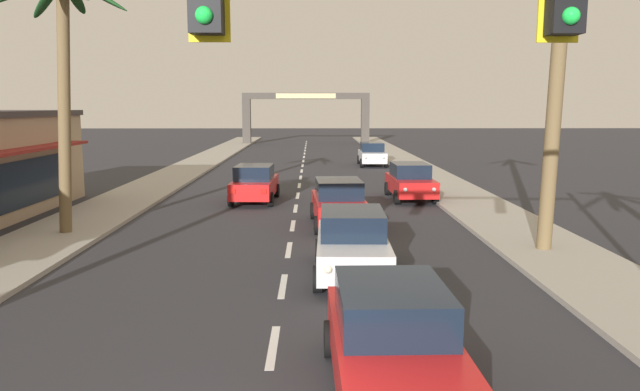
{
  "coord_description": "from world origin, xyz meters",
  "views": [
    {
      "loc": [
        0.72,
        -6.2,
        4.34
      ],
      "look_at": [
        0.9,
        8.0,
        2.2
      ],
      "focal_mm": 33.57,
      "sensor_mm": 36.0,
      "label": 1
    }
  ],
  "objects_px": {
    "palm_left_second": "(65,56)",
    "traffic_signal_mast": "(573,50)",
    "sedan_oncoming_far": "(255,183)",
    "palm_right_second": "(559,55)",
    "town_gateway_arch": "(306,111)",
    "sedan_parked_mid_kerb": "(372,154)",
    "sedan_lead_at_stop_bar": "(392,340)",
    "sedan_fifth_in_queue": "(339,203)",
    "sedan_parked_nearest_kerb": "(410,181)",
    "sedan_third_in_queue": "(352,243)"
  },
  "relations": [
    {
      "from": "sedan_parked_nearest_kerb",
      "to": "palm_right_second",
      "type": "distance_m",
      "value": 11.74
    },
    {
      "from": "palm_left_second",
      "to": "town_gateway_arch",
      "type": "relative_size",
      "value": 0.61
    },
    {
      "from": "sedan_third_in_queue",
      "to": "palm_right_second",
      "type": "distance_m",
      "value": 8.04
    },
    {
      "from": "palm_right_second",
      "to": "palm_left_second",
      "type": "bearing_deg",
      "value": 170.27
    },
    {
      "from": "sedan_lead_at_stop_bar",
      "to": "sedan_oncoming_far",
      "type": "relative_size",
      "value": 0.99
    },
    {
      "from": "sedan_parked_mid_kerb",
      "to": "sedan_oncoming_far",
      "type": "bearing_deg",
      "value": -112.92
    },
    {
      "from": "town_gateway_arch",
      "to": "palm_right_second",
      "type": "bearing_deg",
      "value": -81.39
    },
    {
      "from": "sedan_parked_mid_kerb",
      "to": "traffic_signal_mast",
      "type": "bearing_deg",
      "value": -92.69
    },
    {
      "from": "traffic_signal_mast",
      "to": "palm_right_second",
      "type": "xyz_separation_m",
      "value": [
        4.38,
        11.17,
        0.88
      ]
    },
    {
      "from": "sedan_lead_at_stop_bar",
      "to": "sedan_fifth_in_queue",
      "type": "bearing_deg",
      "value": 91.04
    },
    {
      "from": "sedan_lead_at_stop_bar",
      "to": "palm_left_second",
      "type": "distance_m",
      "value": 15.36
    },
    {
      "from": "sedan_oncoming_far",
      "to": "palm_right_second",
      "type": "bearing_deg",
      "value": -45.48
    },
    {
      "from": "sedan_oncoming_far",
      "to": "sedan_parked_mid_kerb",
      "type": "height_order",
      "value": "same"
    },
    {
      "from": "traffic_signal_mast",
      "to": "sedan_third_in_queue",
      "type": "xyz_separation_m",
      "value": [
        -1.57,
        8.92,
        -4.03
      ]
    },
    {
      "from": "sedan_parked_nearest_kerb",
      "to": "sedan_oncoming_far",
      "type": "bearing_deg",
      "value": -175.05
    },
    {
      "from": "sedan_third_in_queue",
      "to": "sedan_parked_mid_kerb",
      "type": "relative_size",
      "value": 1.01
    },
    {
      "from": "sedan_fifth_in_queue",
      "to": "sedan_oncoming_far",
      "type": "height_order",
      "value": "same"
    },
    {
      "from": "sedan_third_in_queue",
      "to": "town_gateway_arch",
      "type": "distance_m",
      "value": 53.2
    },
    {
      "from": "sedan_parked_nearest_kerb",
      "to": "town_gateway_arch",
      "type": "bearing_deg",
      "value": 97.45
    },
    {
      "from": "town_gateway_arch",
      "to": "traffic_signal_mast",
      "type": "bearing_deg",
      "value": -86.94
    },
    {
      "from": "palm_left_second",
      "to": "traffic_signal_mast",
      "type": "bearing_deg",
      "value": -52.45
    },
    {
      "from": "sedan_parked_nearest_kerb",
      "to": "sedan_parked_mid_kerb",
      "type": "relative_size",
      "value": 1.0
    },
    {
      "from": "sedan_parked_mid_kerb",
      "to": "palm_right_second",
      "type": "height_order",
      "value": "palm_right_second"
    },
    {
      "from": "traffic_signal_mast",
      "to": "sedan_oncoming_far",
      "type": "xyz_separation_m",
      "value": [
        -5.22,
        20.93,
        -4.03
      ]
    },
    {
      "from": "traffic_signal_mast",
      "to": "palm_right_second",
      "type": "height_order",
      "value": "palm_right_second"
    },
    {
      "from": "traffic_signal_mast",
      "to": "sedan_lead_at_stop_bar",
      "type": "distance_m",
      "value": 4.94
    },
    {
      "from": "sedan_lead_at_stop_bar",
      "to": "sedan_parked_nearest_kerb",
      "type": "bearing_deg",
      "value": 79.97
    },
    {
      "from": "sedan_fifth_in_queue",
      "to": "sedan_parked_mid_kerb",
      "type": "height_order",
      "value": "same"
    },
    {
      "from": "palm_right_second",
      "to": "town_gateway_arch",
      "type": "height_order",
      "value": "palm_right_second"
    },
    {
      "from": "sedan_parked_nearest_kerb",
      "to": "palm_left_second",
      "type": "xyz_separation_m",
      "value": [
        -12.53,
        -7.82,
        5.08
      ]
    },
    {
      "from": "sedan_parked_nearest_kerb",
      "to": "palm_left_second",
      "type": "bearing_deg",
      "value": -148.03
    },
    {
      "from": "sedan_lead_at_stop_bar",
      "to": "sedan_parked_mid_kerb",
      "type": "relative_size",
      "value": 1.0
    },
    {
      "from": "sedan_third_in_queue",
      "to": "sedan_lead_at_stop_bar",
      "type": "bearing_deg",
      "value": -88.42
    },
    {
      "from": "sedan_parked_mid_kerb",
      "to": "town_gateway_arch",
      "type": "distance_m",
      "value": 25.27
    },
    {
      "from": "traffic_signal_mast",
      "to": "palm_left_second",
      "type": "bearing_deg",
      "value": 127.55
    },
    {
      "from": "sedan_parked_nearest_kerb",
      "to": "palm_right_second",
      "type": "relative_size",
      "value": 0.5
    },
    {
      "from": "sedan_oncoming_far",
      "to": "palm_left_second",
      "type": "distance_m",
      "value": 10.3
    },
    {
      "from": "sedan_fifth_in_queue",
      "to": "palm_right_second",
      "type": "xyz_separation_m",
      "value": [
        6.02,
        -4.19,
        4.91
      ]
    },
    {
      "from": "traffic_signal_mast",
      "to": "sedan_parked_mid_kerb",
      "type": "relative_size",
      "value": 2.39
    },
    {
      "from": "traffic_signal_mast",
      "to": "sedan_third_in_queue",
      "type": "bearing_deg",
      "value": 100.0
    },
    {
      "from": "traffic_signal_mast",
      "to": "sedan_parked_mid_kerb",
      "type": "height_order",
      "value": "traffic_signal_mast"
    },
    {
      "from": "palm_right_second",
      "to": "town_gateway_arch",
      "type": "xyz_separation_m",
      "value": [
        -7.7,
        50.84,
        -1.98
      ]
    },
    {
      "from": "sedan_third_in_queue",
      "to": "sedan_oncoming_far",
      "type": "xyz_separation_m",
      "value": [
        -3.64,
        12.01,
        0.0
      ]
    },
    {
      "from": "sedan_parked_nearest_kerb",
      "to": "town_gateway_arch",
      "type": "distance_m",
      "value": 40.91
    },
    {
      "from": "traffic_signal_mast",
      "to": "sedan_oncoming_far",
      "type": "bearing_deg",
      "value": 104.0
    },
    {
      "from": "traffic_signal_mast",
      "to": "sedan_parked_mid_kerb",
      "type": "bearing_deg",
      "value": 87.31
    },
    {
      "from": "town_gateway_arch",
      "to": "sedan_fifth_in_queue",
      "type": "bearing_deg",
      "value": -87.93
    },
    {
      "from": "sedan_third_in_queue",
      "to": "sedan_oncoming_far",
      "type": "bearing_deg",
      "value": 106.88
    },
    {
      "from": "sedan_parked_mid_kerb",
      "to": "palm_left_second",
      "type": "xyz_separation_m",
      "value": [
        -12.32,
        -23.7,
        5.08
      ]
    },
    {
      "from": "sedan_oncoming_far",
      "to": "town_gateway_arch",
      "type": "height_order",
      "value": "town_gateway_arch"
    }
  ]
}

